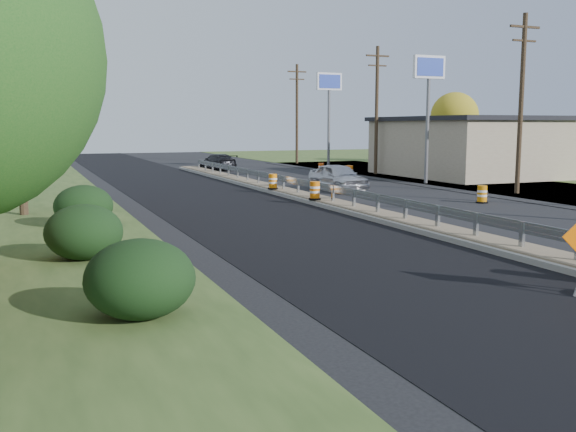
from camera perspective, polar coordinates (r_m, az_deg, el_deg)
name	(u,v)px	position (r m, az deg, el deg)	size (l,w,h in m)	color
ground	(437,233)	(22.42, 13.13, -1.46)	(140.00, 140.00, 0.00)	black
milled_overlay	(227,205)	(29.46, -5.44, 0.95)	(7.20, 120.00, 0.01)	black
median	(333,204)	(29.21, 4.00, 1.12)	(1.60, 55.00, 0.23)	gray
guardrail	(323,188)	(30.04, 3.17, 2.50)	(0.10, 46.15, 0.72)	silver
retail_building_near	(514,146)	(50.92, 19.45, 5.93)	(18.50, 12.50, 4.27)	tan
pylon_sign_mid	(429,79)	(41.36, 12.41, 11.80)	(2.20, 0.30, 7.90)	slate
pylon_sign_north	(329,91)	(53.46, 3.67, 11.07)	(2.20, 0.30, 7.90)	slate
utility_pole_smid	(521,100)	(36.40, 20.02, 9.62)	(1.90, 0.26, 9.40)	#473523
utility_pole_nmid	(377,108)	(48.57, 7.88, 9.50)	(1.90, 0.26, 9.40)	#473523
utility_pole_north	(297,112)	(61.99, 0.80, 9.24)	(1.90, 0.26, 9.40)	#473523
hedge_south	(140,278)	(12.45, -13.02, -5.42)	(2.09, 2.09, 1.52)	black
hedge_mid	(84,232)	(18.25, -17.68, -1.35)	(2.09, 2.09, 1.52)	black
hedge_north	(84,206)	(24.21, -17.72, 0.87)	(2.09, 2.09, 1.52)	black
tree_near_red	(17,94)	(28.00, -22.92, 9.96)	(4.95, 4.95, 7.35)	#473523
tree_far_yellow	(454,116)	(64.93, 14.58, 8.58)	(4.62, 4.62, 6.86)	#473523
barrel_median_mid	(315,191)	(29.61, 2.40, 2.24)	(0.57, 0.57, 0.84)	black
barrel_median_far	(273,182)	(34.55, -1.36, 3.05)	(0.56, 0.56, 0.82)	black
barrel_shoulder_near	(482,195)	(31.57, 16.87, 1.83)	(0.56, 0.56, 0.83)	black
barrel_shoulder_mid	(349,173)	(43.74, 5.45, 3.84)	(0.65, 0.65, 0.95)	black
barrel_shoulder_far	(321,169)	(49.17, 2.97, 4.24)	(0.54, 0.54, 0.79)	black
car_silver	(338,177)	(35.98, 4.48, 3.46)	(1.81, 4.49, 1.53)	silver
car_dark_far	(218,162)	(53.27, -6.25, 4.80)	(1.87, 4.60, 1.33)	black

